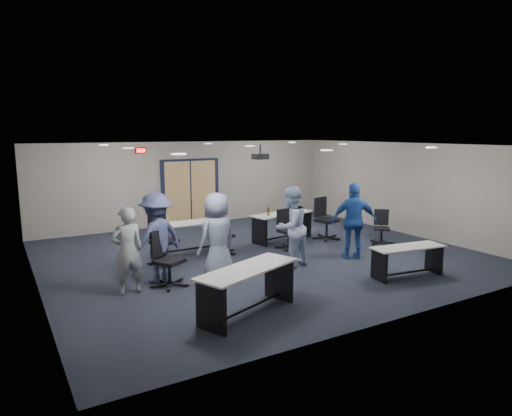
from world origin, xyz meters
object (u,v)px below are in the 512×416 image
table_front_right (408,256)px  chair_loose_left (169,259)px  person_plaid (217,237)px  table_front_left (248,283)px  chair_back_c (289,229)px  chair_back_a (164,239)px  person_navy (354,221)px  table_back_right (282,222)px  person_gray (127,251)px  person_back (157,238)px  chair_back_d (327,219)px  person_lightblue (291,227)px  chair_loose_right (382,227)px  table_back_left (190,232)px  chair_back_b (223,234)px

table_front_right → chair_loose_left: bearing=165.1°
person_plaid → chair_loose_left: bearing=-26.7°
table_front_left → chair_back_c: 4.42m
table_front_left → chair_back_a: bearing=72.4°
table_front_right → chair_back_a: (-4.10, 3.49, 0.13)m
chair_back_a → person_navy: bearing=-52.4°
table_back_right → person_gray: size_ratio=1.20×
table_back_right → chair_loose_left: 4.55m
chair_loose_left → person_back: size_ratio=0.61×
chair_back_c → chair_back_d: (1.54, 0.34, 0.08)m
chair_loose_left → person_gray: (-0.80, 0.01, 0.28)m
person_lightblue → person_gray: bearing=-18.7°
chair_loose_left → person_navy: size_ratio=0.61×
table_front_left → chair_back_d: chair_back_d is taller
chair_loose_right → person_navy: bearing=-117.3°
chair_loose_left → person_navy: 4.53m
chair_back_d → person_gray: person_gray is taller
table_front_right → chair_back_c: 3.29m
table_front_left → table_front_right: 3.88m
chair_back_d → person_gray: 6.22m
chair_back_c → chair_loose_right: bearing=-25.8°
chair_back_d → person_navy: person_navy is taller
chair_back_a → chair_loose_right: 5.84m
person_lightblue → chair_back_c: bearing=-139.6°
table_back_left → chair_loose_left: chair_loose_left is taller
table_front_left → chair_back_c: (3.02, 3.23, -0.03)m
chair_back_c → person_lightblue: (-0.86, -1.34, 0.40)m
person_navy → table_back_right: bearing=-48.7°
table_back_right → chair_loose_left: (-4.04, -2.10, 0.02)m
chair_back_c → person_plaid: person_plaid is taller
table_front_right → person_lightblue: person_lightblue is taller
chair_loose_right → person_plaid: 5.25m
person_lightblue → person_back: size_ratio=1.00×
chair_back_c → person_lightblue: size_ratio=0.56×
chair_back_b → chair_back_d: size_ratio=0.84×
chair_back_a → chair_back_c: 3.25m
chair_back_c → chair_back_d: size_ratio=0.87×
chair_back_c → chair_loose_left: (-3.68, -1.24, 0.04)m
person_back → table_front_right: bearing=131.5°
table_front_right → chair_loose_right: chair_loose_right is taller
chair_back_d → table_back_right: bearing=144.2°
chair_back_b → chair_back_d: (3.23, -0.07, 0.09)m
person_back → chair_loose_left: bearing=83.5°
table_front_left → chair_back_d: 5.79m
chair_back_a → table_front_left: bearing=-114.3°
table_back_right → chair_loose_left: size_ratio=1.80×
chair_back_c → person_gray: size_ratio=0.62×
table_front_right → person_plaid: 4.00m
chair_back_a → person_back: person_back is taller
table_back_left → chair_back_a: 1.05m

